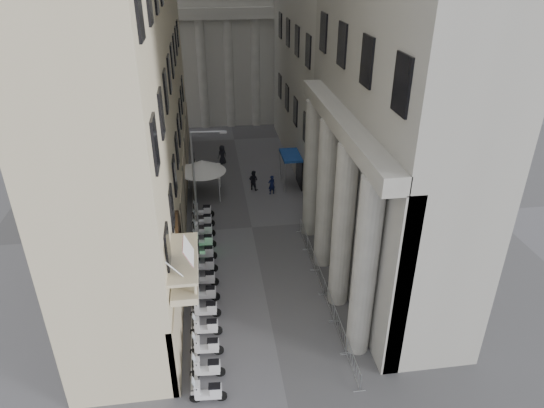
{
  "coord_description": "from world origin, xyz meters",
  "views": [
    {
      "loc": [
        -2.87,
        -12.39,
        18.86
      ],
      "look_at": [
        0.87,
        14.35,
        4.5
      ],
      "focal_mm": 32.0,
      "sensor_mm": 36.0,
      "label": 1
    }
  ],
  "objects_px": {
    "street_lamp": "(198,174)",
    "pedestrian_a": "(272,185)",
    "pedestrian_b": "(253,180)",
    "scooter_0": "(209,401)",
    "security_tent": "(201,166)",
    "info_kiosk": "(195,248)"
  },
  "relations": [
    {
      "from": "street_lamp",
      "to": "pedestrian_a",
      "type": "xyz_separation_m",
      "value": [
        6.03,
        5.32,
        -3.78
      ]
    },
    {
      "from": "scooter_0",
      "to": "pedestrian_a",
      "type": "xyz_separation_m",
      "value": [
        5.89,
        21.01,
        0.86
      ]
    },
    {
      "from": "pedestrian_a",
      "to": "pedestrian_b",
      "type": "bearing_deg",
      "value": -55.64
    },
    {
      "from": "street_lamp",
      "to": "info_kiosk",
      "type": "xyz_separation_m",
      "value": [
        -0.45,
        -3.68,
        -3.8
      ]
    },
    {
      "from": "info_kiosk",
      "to": "pedestrian_b",
      "type": "height_order",
      "value": "pedestrian_b"
    },
    {
      "from": "scooter_0",
      "to": "info_kiosk",
      "type": "relative_size",
      "value": 0.9
    },
    {
      "from": "street_lamp",
      "to": "pedestrian_b",
      "type": "height_order",
      "value": "street_lamp"
    },
    {
      "from": "scooter_0",
      "to": "security_tent",
      "type": "distance_m",
      "value": 21.85
    },
    {
      "from": "scooter_0",
      "to": "security_tent",
      "type": "relative_size",
      "value": 0.38
    },
    {
      "from": "scooter_0",
      "to": "street_lamp",
      "type": "distance_m",
      "value": 16.36
    },
    {
      "from": "pedestrian_a",
      "to": "pedestrian_b",
      "type": "height_order",
      "value": "pedestrian_b"
    },
    {
      "from": "security_tent",
      "to": "pedestrian_b",
      "type": "xyz_separation_m",
      "value": [
        4.4,
        0.38,
        -1.79
      ]
    },
    {
      "from": "street_lamp",
      "to": "pedestrian_b",
      "type": "xyz_separation_m",
      "value": [
        4.57,
        6.37,
        -3.74
      ]
    },
    {
      "from": "pedestrian_b",
      "to": "street_lamp",
      "type": "bearing_deg",
      "value": 91.57
    },
    {
      "from": "security_tent",
      "to": "info_kiosk",
      "type": "height_order",
      "value": "security_tent"
    },
    {
      "from": "info_kiosk",
      "to": "pedestrian_a",
      "type": "height_order",
      "value": "pedestrian_a"
    },
    {
      "from": "pedestrian_a",
      "to": "pedestrian_b",
      "type": "relative_size",
      "value": 0.95
    },
    {
      "from": "pedestrian_a",
      "to": "pedestrian_b",
      "type": "distance_m",
      "value": 1.8
    },
    {
      "from": "street_lamp",
      "to": "info_kiosk",
      "type": "height_order",
      "value": "street_lamp"
    },
    {
      "from": "pedestrian_b",
      "to": "scooter_0",
      "type": "bearing_deg",
      "value": 115.83
    },
    {
      "from": "security_tent",
      "to": "street_lamp",
      "type": "distance_m",
      "value": 6.3
    },
    {
      "from": "security_tent",
      "to": "info_kiosk",
      "type": "relative_size",
      "value": 2.39
    }
  ]
}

